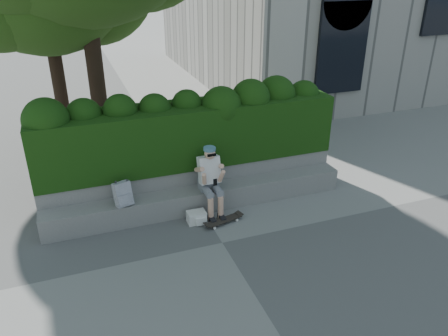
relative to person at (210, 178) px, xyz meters
name	(u,v)px	position (x,y,z in m)	size (l,w,h in m)	color
ground	(222,243)	(-0.14, -1.07, -0.75)	(80.00, 80.00, 0.00)	slate
bench_ledge	(201,199)	(-0.14, 0.18, -0.53)	(6.00, 0.45, 0.45)	gray
planter_wall	(194,182)	(-0.14, 0.66, -0.38)	(6.00, 0.50, 0.75)	gray
hedge	(189,134)	(-0.14, 0.88, 0.60)	(6.00, 1.00, 1.20)	black
person	(210,178)	(0.00, 0.00, 0.00)	(0.40, 0.76, 1.38)	slate
skateboard	(224,220)	(0.10, -0.48, -0.69)	(0.74, 0.35, 0.08)	black
backpack_plaid	(123,194)	(-1.65, 0.08, -0.08)	(0.31, 0.16, 0.45)	silver
backpack_ground	(197,217)	(-0.37, -0.27, -0.64)	(0.35, 0.25, 0.23)	silver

